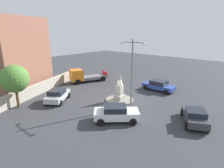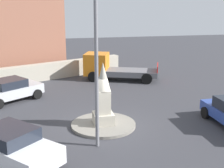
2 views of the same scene
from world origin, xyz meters
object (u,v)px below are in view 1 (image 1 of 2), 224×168
Objects in this scene: monument at (120,88)px; car_silver_approaching at (57,95)px; tree_near_wall at (15,79)px; car_white_near_island at (116,113)px; truck_orange_passing at (84,76)px; streetlamp at (132,67)px; car_blue_parked_left at (159,85)px; car_dark_grey_far_side at (195,116)px; corner_building at (10,54)px.

monument reaches higher than car_silver_approaching.
car_white_near_island is at bearing -154.99° from tree_near_wall.
car_white_near_island is 11.21m from tree_near_wall.
truck_orange_passing reaches higher than car_white_near_island.
streetlamp is 8.07m from car_blue_parked_left.
tree_near_wall is (6.92, 8.82, 1.62)m from monument.
car_white_near_island is (-0.86, 3.51, -3.61)m from streetlamp.
car_blue_parked_left is at bearing -104.34° from monument.
car_white_near_island is at bearing 37.76° from car_dark_grey_far_side.
monument is 0.68× the size of tree_near_wall.
car_silver_approaching is at bearing 43.05° from monument.
streetlamp is (-2.14, 0.68, 2.83)m from monument.
streetlamp is 1.73× the size of car_silver_approaching.
corner_building is at bearing 22.85° from monument.
truck_orange_passing is (11.08, 4.06, 0.25)m from car_blue_parked_left.
corner_building is (16.29, 12.67, 4.15)m from car_blue_parked_left.
car_blue_parked_left is 21.05m from corner_building.
car_white_near_island is (-3.00, 4.19, -0.78)m from monument.
monument is at bearing -136.95° from car_silver_approaching.
tree_near_wall reaches higher than car_silver_approaching.
car_silver_approaching is 14.78m from car_dark_grey_far_side.
corner_building is 8.33m from tree_near_wall.
tree_near_wall is (9.93, 4.63, 2.41)m from car_white_near_island.
corner_building reaches higher than tree_near_wall.
monument is at bearing -157.15° from corner_building.
monument reaches higher than car_white_near_island.
corner_building is at bearing 7.25° from car_silver_approaching.
car_blue_parked_left is (-1.66, -6.50, -0.82)m from monument.
tree_near_wall reaches higher than car_blue_parked_left.
streetlamp is 0.73× the size of corner_building.
monument is 16.22m from corner_building.
corner_building reaches higher than car_dark_grey_far_side.
corner_building is 2.10× the size of tree_near_wall.
car_blue_parked_left is at bearing -159.86° from truck_orange_passing.
truck_orange_passing is 11.74m from tree_near_wall.
corner_building reaches higher than streetlamp.
car_blue_parked_left is (-7.00, -11.49, 0.00)m from car_silver_approaching.
corner_building is (23.18, 6.27, 4.18)m from car_dark_grey_far_side.
streetlamp is at bearing -138.06° from tree_near_wall.
car_white_near_island is 0.68× the size of truck_orange_passing.
truck_orange_passing is at bearing -14.50° from monument.
monument is at bearing -54.40° from car_white_near_island.
streetlamp is 7.42m from car_dark_grey_far_side.
monument is at bearing -17.65° from streetlamp.
truck_orange_passing is at bearing 20.14° from car_blue_parked_left.
car_dark_grey_far_side is at bearing 137.07° from car_blue_parked_left.
car_silver_approaching is at bearing -172.75° from corner_building.
truck_orange_passing is at bearing -7.41° from car_dark_grey_far_side.
truck_orange_passing is (11.56, -3.12, -3.40)m from streetlamp.
corner_building reaches higher than monument.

